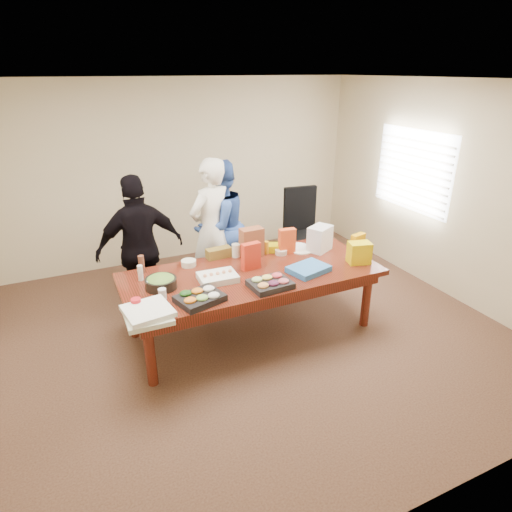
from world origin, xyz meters
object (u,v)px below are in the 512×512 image
person_right (220,226)px  sheet_cake (218,277)px  office_chair (307,233)px  salad_bowl (161,283)px  conference_table (252,302)px  person_center (212,229)px

person_right → sheet_cake: person_right is taller
office_chair → sheet_cake: 2.19m
office_chair → person_right: person_right is taller
office_chair → person_right: size_ratio=0.67×
sheet_cake → office_chair: bearing=36.3°
sheet_cake → salad_bowl: size_ratio=1.23×
conference_table → salad_bowl: size_ratio=8.73×
office_chair → person_center: person_center is taller
person_center → person_right: 0.25m
office_chair → person_center: 1.54m
conference_table → person_right: 1.33m
conference_table → sheet_cake: sheet_cake is taller
salad_bowl → sheet_cake: bearing=-8.1°
person_center → salad_bowl: person_center is taller
conference_table → office_chair: bearing=39.6°
office_chair → person_right: bearing=-174.7°
conference_table → salad_bowl: (-0.99, 0.04, 0.43)m
conference_table → person_right: size_ratio=1.60×
office_chair → person_center: size_ratio=0.64×
sheet_cake → salad_bowl: 0.58m
person_center → sheet_cake: person_center is taller
person_center → sheet_cake: bearing=48.9°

